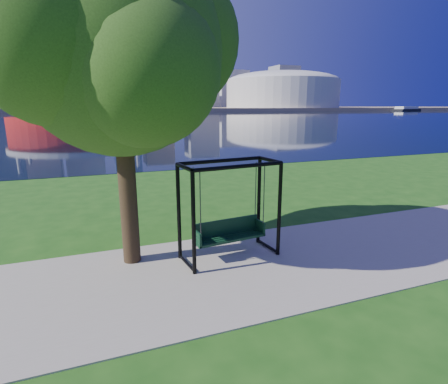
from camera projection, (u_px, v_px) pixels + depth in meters
ground at (233, 259)px, 8.24m from camera, size 900.00×900.00×0.00m
path at (241, 268)px, 7.78m from camera, size 120.00×4.00×0.03m
river at (101, 118)px, 100.93m from camera, size 900.00×180.00×0.02m
far_bank at (93, 109)px, 286.09m from camera, size 900.00×228.00×2.00m
stadium at (75, 88)px, 214.97m from camera, size 83.00×83.00×32.00m
arena at (282, 89)px, 263.99m from camera, size 84.00×84.00×26.56m
skyline at (84, 65)px, 288.40m from camera, size 392.00×66.00×96.50m
swing at (229, 212)px, 8.12m from camera, size 2.36×1.23×2.31m
park_tree at (115, 44)px, 7.02m from camera, size 5.48×4.95×6.81m
barge at (407, 109)px, 248.75m from camera, size 30.16×16.69×2.92m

